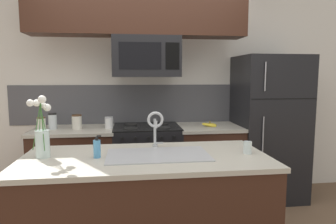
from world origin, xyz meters
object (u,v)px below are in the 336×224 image
(storage_jar_tall, at_px, (41,123))
(storage_jar_medium, at_px, (52,121))
(microwave, at_px, (146,57))
(refrigerator, at_px, (268,128))
(banana_bunch, at_px, (210,125))
(sink_faucet, at_px, (155,125))
(storage_jar_squat, at_px, (109,123))
(dish_soap_bottle, at_px, (97,148))
(spare_glass, at_px, (248,147))
(storage_jar_short, at_px, (77,122))
(flower_vase, at_px, (42,137))
(stove_range, at_px, (147,165))

(storage_jar_tall, height_order, storage_jar_medium, storage_jar_medium)
(microwave, xyz_separation_m, refrigerator, (1.49, 0.04, -0.84))
(refrigerator, bearing_deg, banana_bunch, -173.97)
(sink_faucet, bearing_deg, microwave, 90.68)
(storage_jar_squat, bearing_deg, banana_bunch, -1.30)
(storage_jar_squat, height_order, banana_bunch, storage_jar_squat)
(storage_jar_medium, height_order, dish_soap_bottle, storage_jar_medium)
(storage_jar_tall, height_order, storage_jar_squat, storage_jar_tall)
(storage_jar_squat, relative_size, sink_faucet, 0.43)
(storage_jar_medium, relative_size, storage_jar_squat, 1.36)
(spare_glass, bearing_deg, sink_faucet, 159.66)
(storage_jar_short, xyz_separation_m, dish_soap_bottle, (0.35, -1.23, -0.01))
(microwave, relative_size, dish_soap_bottle, 4.51)
(storage_jar_tall, bearing_deg, refrigerator, 0.86)
(sink_faucet, bearing_deg, banana_bunch, 53.40)
(storage_jar_short, distance_m, flower_vase, 1.18)
(stove_range, distance_m, refrigerator, 1.54)
(refrigerator, xyz_separation_m, storage_jar_squat, (-1.92, -0.05, 0.11))
(banana_bunch, bearing_deg, storage_jar_medium, 177.63)
(dish_soap_bottle, relative_size, spare_glass, 1.76)
(storage_jar_tall, bearing_deg, storage_jar_medium, 16.90)
(banana_bunch, bearing_deg, storage_jar_squat, 178.70)
(storage_jar_squat, xyz_separation_m, dish_soap_bottle, (-0.01, -1.22, 0.00))
(storage_jar_short, bearing_deg, flower_vase, -92.22)
(storage_jar_medium, height_order, storage_jar_squat, storage_jar_medium)
(storage_jar_tall, distance_m, flower_vase, 1.23)
(storage_jar_short, xyz_separation_m, spare_glass, (1.48, -1.26, -0.03))
(refrigerator, xyz_separation_m, dish_soap_bottle, (-1.92, -1.28, 0.11))
(storage_jar_tall, height_order, spare_glass, storage_jar_tall)
(refrigerator, xyz_separation_m, flower_vase, (-2.31, -1.22, 0.19))
(storage_jar_tall, xyz_separation_m, spare_glass, (1.86, -1.27, -0.02))
(storage_jar_short, xyz_separation_m, storage_jar_squat, (0.35, -0.01, -0.02))
(refrigerator, bearing_deg, stove_range, -179.23)
(flower_vase, bearing_deg, microwave, 55.03)
(storage_jar_squat, bearing_deg, microwave, 1.70)
(stove_range, relative_size, storage_jar_short, 5.67)
(storage_jar_short, relative_size, flower_vase, 0.36)
(storage_jar_tall, xyz_separation_m, banana_bunch, (1.90, -0.04, -0.05))
(storage_jar_short, bearing_deg, spare_glass, -40.47)
(storage_jar_short, xyz_separation_m, flower_vase, (-0.05, -1.17, 0.07))
(sink_faucet, distance_m, spare_glass, 0.74)
(refrigerator, xyz_separation_m, banana_bunch, (-0.76, -0.08, 0.06))
(banana_bunch, xyz_separation_m, spare_glass, (-0.04, -1.23, 0.02))
(microwave, bearing_deg, storage_jar_short, -179.54)
(sink_faucet, bearing_deg, stove_range, 90.67)
(storage_jar_tall, relative_size, dish_soap_bottle, 0.86)
(banana_bunch, height_order, flower_vase, flower_vase)
(storage_jar_tall, bearing_deg, spare_glass, -34.27)
(dish_soap_bottle, relative_size, flower_vase, 0.36)
(microwave, bearing_deg, spare_glass, -61.18)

